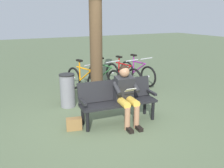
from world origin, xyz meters
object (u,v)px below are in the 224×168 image
object	(u,v)px
bicycle_orange	(137,73)
bicycle_silver	(104,77)
person_reading	(126,92)
litter_bin	(67,90)
bicycle_green	(123,75)
tree_trunk	(96,18)
bicycle_red	(84,80)
handbag	(74,124)
bench	(117,98)

from	to	relation	value
bicycle_orange	bicycle_silver	xyz separation A→B (m)	(1.18, -0.00, 0.00)
person_reading	litter_bin	size ratio (longest dim) A/B	1.48
person_reading	bicycle_green	distance (m)	2.69
tree_trunk	bicycle_orange	xyz separation A→B (m)	(-1.75, -0.74, -1.74)
bicycle_red	handbag	bearing A→B (deg)	-40.33
bicycle_orange	bicycle_silver	bearing A→B (deg)	-99.83
litter_bin	bicycle_red	size ratio (longest dim) A/B	0.50
person_reading	handbag	distance (m)	1.20
litter_bin	bicycle_orange	distance (m)	2.80
bench	bicycle_green	distance (m)	2.57
person_reading	bicycle_red	size ratio (longest dim) A/B	0.73
litter_bin	bicycle_green	size ratio (longest dim) A/B	0.49
litter_bin	bicycle_silver	xyz separation A→B (m)	(-1.45, -0.98, -0.05)
bench	bicycle_red	xyz separation A→B (m)	(-0.06, -2.13, -0.15)
person_reading	litter_bin	bearing A→B (deg)	-56.45
bench	tree_trunk	world-z (taller)	tree_trunk
tree_trunk	bicycle_silver	bearing A→B (deg)	-127.74
bicycle_orange	person_reading	bearing A→B (deg)	-46.88
bench	bicycle_silver	distance (m)	2.38
person_reading	handbag	bearing A→B (deg)	-4.50
person_reading	bicycle_red	bearing A→B (deg)	-83.92
litter_bin	tree_trunk	bearing A→B (deg)	-164.48
person_reading	tree_trunk	xyz separation A→B (m)	(-0.09, -1.68, 1.43)
tree_trunk	litter_bin	world-z (taller)	tree_trunk
tree_trunk	litter_bin	distance (m)	1.92
handbag	bench	bearing A→B (deg)	179.96
bicycle_green	bicycle_silver	bearing A→B (deg)	-108.92
handbag	litter_bin	size ratio (longest dim) A/B	0.37
litter_bin	bicycle_silver	distance (m)	1.75
bicycle_orange	bicycle_red	xyz separation A→B (m)	(1.89, 0.11, 0.00)
tree_trunk	bicycle_green	world-z (taller)	tree_trunk
bicycle_green	bicycle_silver	xyz separation A→B (m)	(0.60, -0.08, 0.00)
handbag	bicycle_green	world-z (taller)	bicycle_green
bench	person_reading	world-z (taller)	person_reading
handbag	bicycle_silver	world-z (taller)	bicycle_silver
bicycle_silver	bicycle_green	bearing A→B (deg)	71.19
bench	bicycle_silver	bearing A→B (deg)	-103.95
person_reading	bicycle_silver	distance (m)	2.53
bicycle_green	bicycle_silver	distance (m)	0.60
handbag	bicycle_silver	distance (m)	2.84
litter_bin	bicycle_orange	xyz separation A→B (m)	(-2.63, -0.98, -0.05)
bicycle_silver	tree_trunk	bearing A→B (deg)	-49.41
bicycle_green	bicycle_red	distance (m)	1.31
tree_trunk	bicycle_red	distance (m)	1.85
bench	bicycle_red	distance (m)	2.14
person_reading	bicycle_silver	bearing A→B (deg)	-100.39
bicycle_red	bench	bearing A→B (deg)	-16.64
bench	bicycle_green	world-z (taller)	bicycle_green
handbag	bicycle_red	world-z (taller)	bicycle_red
handbag	bicycle_silver	bearing A→B (deg)	-127.36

